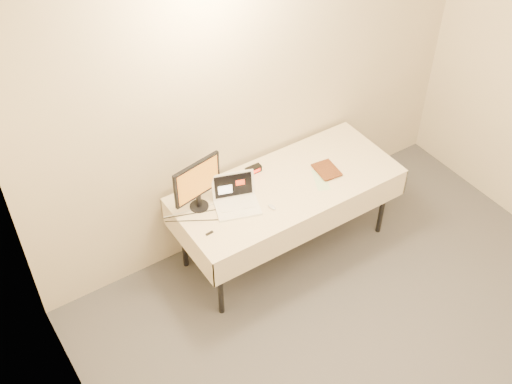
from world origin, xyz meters
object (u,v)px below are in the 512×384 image
monitor (197,182)px  book (318,163)px  laptop (236,198)px  table (287,190)px

monitor → book: monitor is taller
monitor → book: size_ratio=1.89×
laptop → monitor: 0.35m
laptop → book: bearing=13.3°
laptop → book: size_ratio=1.77×
table → laptop: 0.48m
table → book: (0.28, -0.03, 0.18)m
monitor → laptop: bearing=-37.1°
laptop → monitor: bearing=172.3°
table → monitor: 0.80m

